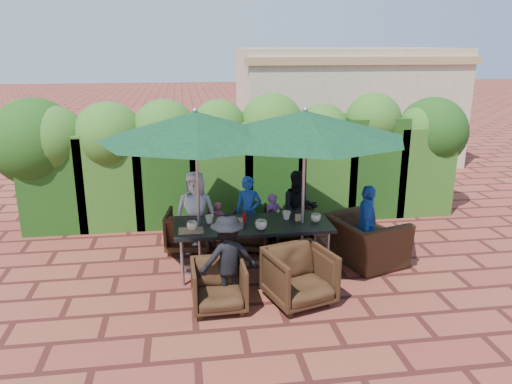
{
  "coord_description": "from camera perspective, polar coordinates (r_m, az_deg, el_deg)",
  "views": [
    {
      "loc": [
        -1.17,
        -6.94,
        3.29
      ],
      "look_at": [
        -0.08,
        0.4,
        1.09
      ],
      "focal_mm": 35.0,
      "sensor_mm": 36.0,
      "label": 1
    }
  ],
  "objects": [
    {
      "name": "cup_d",
      "position": [
        7.56,
        3.51,
        -2.67
      ],
      "size": [
        0.13,
        0.13,
        0.12
      ],
      "primitive_type": "imported",
      "color": "beige",
      "rests_on": "dining_table"
    },
    {
      "name": "umbrella_right",
      "position": [
        7.09,
        5.63,
        7.69
      ],
      "size": [
        2.9,
        2.9,
        2.46
      ],
      "color": "gray",
      "rests_on": "ground"
    },
    {
      "name": "adult_near_left",
      "position": [
        6.58,
        -3.24,
        -7.61
      ],
      "size": [
        0.83,
        0.5,
        1.21
      ],
      "primitive_type": "imported",
      "rotation": [
        0.0,
        0.0,
        3.34
      ],
      "color": "black",
      "rests_on": "ground"
    },
    {
      "name": "sauce_bottle",
      "position": [
        7.42,
        -1.32,
        -2.85
      ],
      "size": [
        0.04,
        0.04,
        0.17
      ],
      "primitive_type": "cylinder",
      "color": "#4C230C",
      "rests_on": "dining_table"
    },
    {
      "name": "child_right",
      "position": [
        8.47,
        1.99,
        -3.14
      ],
      "size": [
        0.37,
        0.33,
        0.89
      ],
      "primitive_type": "imported",
      "rotation": [
        0.0,
        0.0,
        0.22
      ],
      "color": "#A851B1",
      "rests_on": "ground"
    },
    {
      "name": "adult_far_left",
      "position": [
        8.17,
        -6.89,
        -2.29
      ],
      "size": [
        0.73,
        0.51,
        1.35
      ],
      "primitive_type": "imported",
      "rotation": [
        0.0,
        0.0,
        -0.17
      ],
      "color": "silver",
      "rests_on": "ground"
    },
    {
      "name": "cup_b",
      "position": [
        7.42,
        -5.34,
        -3.12
      ],
      "size": [
        0.13,
        0.13,
        0.12
      ],
      "primitive_type": "imported",
      "color": "beige",
      "rests_on": "dining_table"
    },
    {
      "name": "child_left",
      "position": [
        8.38,
        -4.32,
        -3.8
      ],
      "size": [
        0.32,
        0.28,
        0.78
      ],
      "primitive_type": "imported",
      "rotation": [
        0.0,
        0.0,
        -0.2
      ],
      "color": "#CA476C",
      "rests_on": "ground"
    },
    {
      "name": "adult_end_right",
      "position": [
        7.82,
        12.51,
        -3.77
      ],
      "size": [
        0.59,
        0.82,
        1.27
      ],
      "primitive_type": "imported",
      "rotation": [
        0.0,
        0.0,
        1.24
      ],
      "color": "#2151B4",
      "rests_on": "ground"
    },
    {
      "name": "umbrella_left",
      "position": [
        7.01,
        -6.92,
        7.55
      ],
      "size": [
        2.73,
        2.73,
        2.46
      ],
      "color": "gray",
      "rests_on": "ground"
    },
    {
      "name": "number_block_right",
      "position": [
        7.52,
        4.96,
        -2.92
      ],
      "size": [
        0.12,
        0.06,
        0.1
      ],
      "primitive_type": "cube",
      "color": "tan",
      "rests_on": "dining_table"
    },
    {
      "name": "serving_tray",
      "position": [
        7.15,
        -7.45,
        -4.39
      ],
      "size": [
        0.35,
        0.25,
        0.02
      ],
      "primitive_type": "cube",
      "color": "#A4734F",
      "rests_on": "dining_table"
    },
    {
      "name": "pedestrian_b",
      "position": [
        12.06,
        8.27,
        4.38
      ],
      "size": [
        0.84,
        0.61,
        1.59
      ],
      "primitive_type": "imported",
      "rotation": [
        0.0,
        0.0,
        2.94
      ],
      "color": "#CA476C",
      "rests_on": "ground"
    },
    {
      "name": "ketchup_bottle",
      "position": [
        7.4,
        -1.34,
        -2.88
      ],
      "size": [
        0.04,
        0.04,
        0.17
      ],
      "primitive_type": "cylinder",
      "color": "#B20C0A",
      "rests_on": "dining_table"
    },
    {
      "name": "number_block_left",
      "position": [
        7.32,
        -2.01,
        -3.39
      ],
      "size": [
        0.12,
        0.06,
        0.1
      ],
      "primitive_type": "cube",
      "color": "tan",
      "rests_on": "dining_table"
    },
    {
      "name": "chair_near_right",
      "position": [
        6.65,
        5.0,
        -9.31
      ],
      "size": [
        0.96,
        0.93,
        0.81
      ],
      "primitive_type": "imported",
      "rotation": [
        0.0,
        0.0,
        0.29
      ],
      "color": "black",
      "rests_on": "ground"
    },
    {
      "name": "chair_far_left",
      "position": [
        8.35,
        -7.69,
        -4.11
      ],
      "size": [
        0.81,
        0.77,
        0.74
      ],
      "primitive_type": "imported",
      "rotation": [
        0.0,
        0.0,
        3.0
      ],
      "color": "black",
      "rests_on": "ground"
    },
    {
      "name": "ground",
      "position": [
        7.77,
        1.06,
        -8.57
      ],
      "size": [
        80.0,
        80.0,
        0.0
      ],
      "primitive_type": "plane",
      "color": "maroon",
      "rests_on": "ground"
    },
    {
      "name": "adult_far_right",
      "position": [
        8.4,
        4.92,
        -1.91
      ],
      "size": [
        0.65,
        0.43,
        1.3
      ],
      "primitive_type": "imported",
      "rotation": [
        0.0,
        0.0,
        -0.08
      ],
      "color": "black",
      "rests_on": "ground"
    },
    {
      "name": "pedestrian_a",
      "position": [
        11.74,
        6.67,
        4.42
      ],
      "size": [
        1.63,
        1.4,
        1.71
      ],
      "primitive_type": "imported",
      "rotation": [
        0.0,
        0.0,
        2.51
      ],
      "color": "#248432",
      "rests_on": "ground"
    },
    {
      "name": "adult_far_mid",
      "position": [
        8.35,
        -0.87,
        -2.29
      ],
      "size": [
        0.49,
        0.43,
        1.21
      ],
      "primitive_type": "imported",
      "rotation": [
        0.0,
        0.0,
        -0.19
      ],
      "color": "#2151B4",
      "rests_on": "ground"
    },
    {
      "name": "chair_far_right",
      "position": [
        8.56,
        3.86,
        -3.5
      ],
      "size": [
        0.8,
        0.76,
        0.74
      ],
      "primitive_type": "imported",
      "rotation": [
        0.0,
        0.0,
        3.27
      ],
      "color": "black",
      "rests_on": "ground"
    },
    {
      "name": "dining_table",
      "position": [
        7.41,
        -0.35,
        -4.19
      ],
      "size": [
        2.31,
        0.9,
        0.75
      ],
      "color": "black",
      "rests_on": "ground"
    },
    {
      "name": "chair_near_left",
      "position": [
        6.52,
        -4.28,
        -10.38
      ],
      "size": [
        0.7,
        0.66,
        0.7
      ],
      "primitive_type": "imported",
      "rotation": [
        0.0,
        0.0,
        0.03
      ],
      "color": "black",
      "rests_on": "ground"
    },
    {
      "name": "pedestrian_c",
      "position": [
        12.5,
        14.04,
        5.28
      ],
      "size": [
        1.3,
        0.73,
        1.93
      ],
      "primitive_type": "imported",
      "rotation": [
        0.0,
        0.0,
        3.01
      ],
      "color": "#9897A0",
      "rests_on": "ground"
    },
    {
      "name": "cup_e",
      "position": [
        7.5,
        6.85,
        -2.95
      ],
      "size": [
        0.15,
        0.15,
        0.12
      ],
      "primitive_type": "imported",
      "color": "beige",
      "rests_on": "dining_table"
    },
    {
      "name": "building",
      "position": [
        14.79,
        10.2,
        9.7
      ],
      "size": [
        6.2,
        3.08,
        3.2
      ],
      "color": "beige",
      "rests_on": "ground"
    },
    {
      "name": "chair_end_right",
      "position": [
        7.95,
        12.44,
        -4.58
      ],
      "size": [
        1.02,
        1.28,
        0.97
      ],
      "primitive_type": "imported",
      "rotation": [
        0.0,
        0.0,
        1.88
      ],
      "color": "black",
      "rests_on": "ground"
    },
    {
      "name": "chair_far_mid",
      "position": [
        8.33,
        -0.63,
        -4.19
      ],
      "size": [
        0.86,
        0.83,
        0.7
      ],
      "primitive_type": "imported",
      "rotation": [
        0.0,
        0.0,
        2.78
      ],
      "color": "black",
      "rests_on": "ground"
    },
    {
      "name": "cup_a",
      "position": [
        7.18,
        -7.3,
        -3.85
      ],
      "size": [
        0.16,
        0.16,
        0.12
      ],
      "primitive_type": "imported",
      "color": "beige",
      "rests_on": "dining_table"
    },
    {
      "name": "cup_c",
      "position": [
        7.14,
        0.58,
        -3.77
      ],
      "size": [
        0.17,
        0.17,
        0.13
      ],
      "primitive_type": "imported",
      "color": "beige",
      "rests_on": "dining_table"
    },
    {
      "name": "hedge_wall",
      "position": [
        9.5,
        -3.13,
        4.59
      ],
      "size": [
        9.1,
        1.6,
        2.43
      ],
      "color": "#17330E",
      "rests_on": "ground"
    }
  ]
}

